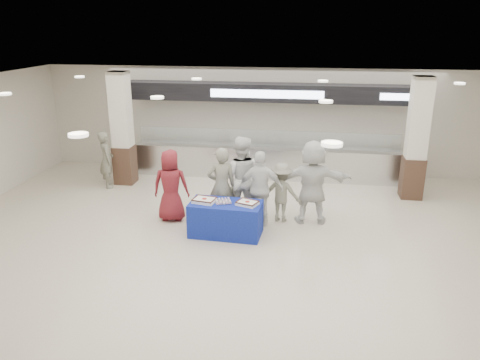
% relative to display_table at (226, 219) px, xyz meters
% --- Properties ---
extents(ground, '(14.00, 14.00, 0.00)m').
position_rel_display_table_xyz_m(ground, '(0.48, -1.13, -0.38)').
color(ground, beige).
rests_on(ground, ground).
extents(serving_line, '(8.70, 0.85, 2.80)m').
position_rel_display_table_xyz_m(serving_line, '(0.48, 4.26, 0.78)').
color(serving_line, silver).
rests_on(serving_line, ground).
extents(column_left, '(0.55, 0.55, 3.20)m').
position_rel_display_table_xyz_m(column_left, '(-3.52, 3.07, 1.15)').
color(column_left, '#362218').
rests_on(column_left, ground).
extents(column_right, '(0.55, 0.55, 3.20)m').
position_rel_display_table_xyz_m(column_right, '(4.48, 3.07, 1.15)').
color(column_right, '#362218').
rests_on(column_right, ground).
extents(display_table, '(1.59, 0.86, 0.75)m').
position_rel_display_table_xyz_m(display_table, '(0.00, 0.00, 0.00)').
color(display_table, navy).
rests_on(display_table, ground).
extents(sheet_cake_left, '(0.53, 0.44, 0.10)m').
position_rel_display_table_xyz_m(sheet_cake_left, '(-0.46, -0.02, 0.42)').
color(sheet_cake_left, white).
rests_on(sheet_cake_left, display_table).
extents(sheet_cake_right, '(0.51, 0.46, 0.09)m').
position_rel_display_table_xyz_m(sheet_cake_right, '(0.48, -0.04, 0.42)').
color(sheet_cake_right, white).
rests_on(sheet_cake_right, display_table).
extents(cupcake_tray, '(0.41, 0.35, 0.06)m').
position_rel_display_table_xyz_m(cupcake_tray, '(-0.05, 0.02, 0.40)').
color(cupcake_tray, '#A2A2A7').
rests_on(cupcake_tray, display_table).
extents(civilian_maroon, '(0.89, 0.63, 1.71)m').
position_rel_display_table_xyz_m(civilian_maroon, '(-1.41, 0.64, 0.48)').
color(civilian_maroon, maroon).
rests_on(civilian_maroon, ground).
extents(soldier_a, '(0.77, 0.63, 1.81)m').
position_rel_display_table_xyz_m(soldier_a, '(-0.21, 0.64, 0.53)').
color(soldier_a, slate).
rests_on(soldier_a, ground).
extents(chef_tall, '(0.98, 0.77, 1.99)m').
position_rel_display_table_xyz_m(chef_tall, '(0.17, 1.03, 0.62)').
color(chef_tall, white).
rests_on(chef_tall, ground).
extents(chef_short, '(1.06, 0.51, 1.77)m').
position_rel_display_table_xyz_m(chef_short, '(0.69, 0.64, 0.51)').
color(chef_short, white).
rests_on(chef_short, ground).
extents(soldier_b, '(0.99, 0.69, 1.41)m').
position_rel_display_table_xyz_m(soldier_b, '(1.15, 0.96, 0.33)').
color(soldier_b, slate).
rests_on(soldier_b, ground).
extents(civilian_white, '(1.88, 0.75, 1.97)m').
position_rel_display_table_xyz_m(civilian_white, '(1.84, 1.01, 0.61)').
color(civilian_white, silver).
rests_on(civilian_white, ground).
extents(soldier_bg, '(0.63, 0.70, 1.60)m').
position_rel_display_table_xyz_m(soldier_bg, '(-3.88, 2.64, 0.43)').
color(soldier_bg, slate).
rests_on(soldier_bg, ground).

